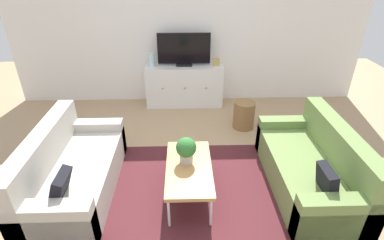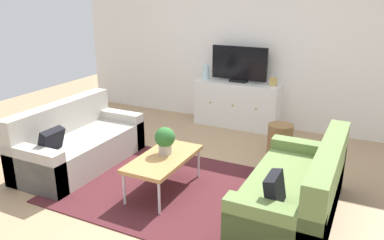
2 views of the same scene
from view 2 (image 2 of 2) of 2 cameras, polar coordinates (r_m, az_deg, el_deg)
name	(u,v)px [view 2 (image 2 of 2)]	position (r m, az deg, el deg)	size (l,w,h in m)	color
ground_plane	(177,183)	(4.61, -2.21, -9.38)	(10.00, 10.00, 0.00)	tan
wall_back	(250,43)	(6.47, 8.65, 11.19)	(6.40, 0.12, 2.70)	white
area_rug	(171,188)	(4.49, -3.14, -10.11)	(2.50, 1.90, 0.01)	#4C1E23
couch_left_side	(76,145)	(5.20, -16.87, -3.55)	(0.82, 1.71, 0.81)	#B2ADA3
couch_right_side	(300,194)	(3.98, 15.78, -10.53)	(0.82, 1.71, 0.81)	olive
coffee_table	(164,159)	(4.30, -4.25, -5.85)	(0.51, 1.00, 0.42)	#B7844C
potted_plant	(165,139)	(4.30, -4.03, -2.87)	(0.23, 0.23, 0.31)	#B7B2A8
tv_console	(237,104)	(6.44, 6.74, 2.35)	(1.40, 0.47, 0.75)	white
flat_screen_tv	(239,64)	(6.30, 7.03, 8.19)	(0.93, 0.16, 0.58)	black
glass_vase	(206,72)	(6.53, 2.09, 7.16)	(0.11, 0.11, 0.24)	silver
mantel_clock	(273,82)	(6.17, 11.98, 5.59)	(0.11, 0.07, 0.13)	tan
wicker_basket	(280,140)	(5.40, 12.92, -2.93)	(0.34, 0.34, 0.45)	olive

